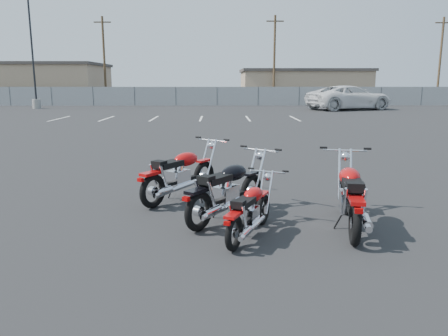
{
  "coord_description": "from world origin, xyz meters",
  "views": [
    {
      "loc": [
        0.08,
        -7.9,
        2.35
      ],
      "look_at": [
        0.2,
        0.6,
        0.65
      ],
      "focal_mm": 35.0,
      "sensor_mm": 36.0,
      "label": 1
    }
  ],
  "objects_px": {
    "motorcycle_second_black": "(228,190)",
    "motorcycle_front_red": "(180,174)",
    "motorcycle_third_red": "(250,211)",
    "motorcycle_rear_red": "(351,196)",
    "white_van": "(350,91)"
  },
  "relations": [
    {
      "from": "motorcycle_front_red",
      "to": "white_van",
      "type": "height_order",
      "value": "white_van"
    },
    {
      "from": "motorcycle_front_red",
      "to": "motorcycle_second_black",
      "type": "relative_size",
      "value": 1.01
    },
    {
      "from": "motorcycle_second_black",
      "to": "motorcycle_front_red",
      "type": "bearing_deg",
      "value": 125.19
    },
    {
      "from": "motorcycle_rear_red",
      "to": "white_van",
      "type": "height_order",
      "value": "white_van"
    },
    {
      "from": "white_van",
      "to": "motorcycle_front_red",
      "type": "bearing_deg",
      "value": 137.75
    },
    {
      "from": "motorcycle_third_red",
      "to": "motorcycle_rear_red",
      "type": "distance_m",
      "value": 1.7
    },
    {
      "from": "motorcycle_front_red",
      "to": "motorcycle_second_black",
      "type": "distance_m",
      "value": 1.6
    },
    {
      "from": "motorcycle_front_red",
      "to": "motorcycle_rear_red",
      "type": "relative_size",
      "value": 0.9
    },
    {
      "from": "motorcycle_front_red",
      "to": "motorcycle_third_red",
      "type": "relative_size",
      "value": 1.19
    },
    {
      "from": "motorcycle_rear_red",
      "to": "white_van",
      "type": "distance_m",
      "value": 31.03
    },
    {
      "from": "motorcycle_front_red",
      "to": "motorcycle_third_red",
      "type": "height_order",
      "value": "motorcycle_front_red"
    },
    {
      "from": "motorcycle_second_black",
      "to": "white_van",
      "type": "relative_size",
      "value": 0.25
    },
    {
      "from": "motorcycle_front_red",
      "to": "motorcycle_second_black",
      "type": "bearing_deg",
      "value": -54.81
    },
    {
      "from": "motorcycle_second_black",
      "to": "motorcycle_third_red",
      "type": "xyz_separation_m",
      "value": [
        0.32,
        -0.89,
        -0.1
      ]
    },
    {
      "from": "motorcycle_rear_red",
      "to": "motorcycle_front_red",
      "type": "bearing_deg",
      "value": 148.15
    }
  ]
}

